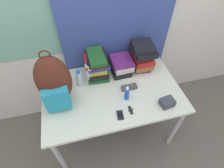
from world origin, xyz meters
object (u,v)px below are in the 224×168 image
backpack (54,83)px  sunglasses_case (129,87)px  camera_pouch (167,102)px  water_bottle (79,79)px  cell_phone (120,115)px  wristwatch (131,110)px  book_stack_left (97,65)px  sunscreen_bottle (127,94)px  book_stack_center (121,65)px  sports_bottle (90,73)px  book_stack_right (142,56)px

backpack → sunglasses_case: 0.69m
backpack → camera_pouch: bearing=-17.4°
water_bottle → cell_phone: bearing=-56.8°
sunglasses_case → wristwatch: (-0.06, -0.24, -0.01)m
book_stack_left → sunscreen_bottle: (0.20, -0.37, -0.06)m
book_stack_center → cell_phone: (-0.16, -0.54, -0.06)m
book_stack_center → book_stack_left: bearing=-178.7°
book_stack_left → camera_pouch: book_stack_left is taller
book_stack_left → water_bottle: 0.22m
sunglasses_case → wristwatch: bearing=-104.7°
water_bottle → book_stack_center: bearing=13.5°
book_stack_center → wristwatch: bearing=-96.3°
book_stack_center → cell_phone: book_stack_center is taller
book_stack_center → sunglasses_case: size_ratio=1.86×
book_stack_left → sports_bottle: 0.11m
sports_bottle → sunscreen_bottle: bearing=-47.5°
book_stack_right → wristwatch: (-0.28, -0.51, -0.15)m
cell_phone → sunscreen_bottle: bearing=57.2°
sunscreen_bottle → camera_pouch: sunscreen_bottle is taller
book_stack_right → sunscreen_bottle: 0.47m
backpack → sunglasses_case: backpack is taller
book_stack_center → wristwatch: size_ratio=3.24×
cell_phone → book_stack_center: bearing=73.7°
camera_pouch → wristwatch: 0.33m
book_stack_right → sunglasses_case: size_ratio=1.95×
sunglasses_case → sunscreen_bottle: bearing=-119.3°
water_bottle → camera_pouch: size_ratio=1.45×
sports_bottle → wristwatch: 0.53m
book_stack_right → water_bottle: (-0.67, -0.10, -0.06)m
book_stack_right → cell_phone: size_ratio=3.19×
book_stack_left → sunscreen_bottle: 0.43m
wristwatch → sunscreen_bottle: bearing=88.9°
sports_bottle → sunglasses_case: 0.40m
sunscreen_bottle → book_stack_center: bearing=81.9°
water_bottle → sunscreen_bottle: (0.39, -0.27, -0.02)m
backpack → sunscreen_bottle: size_ratio=3.63×
sunscreen_bottle → sunglasses_case: bearing=60.7°
cell_phone → book_stack_left: bearing=99.7°
backpack → book_stack_center: backpack is taller
book_stack_left → sunglasses_case: bearing=-45.7°
sunglasses_case → book_stack_right: bearing=50.5°
book_stack_right → sunglasses_case: book_stack_right is taller
book_stack_left → cell_phone: bearing=-80.3°
sunglasses_case → camera_pouch: (0.26, -0.27, 0.02)m
book_stack_left → wristwatch: book_stack_left is taller
backpack → water_bottle: backpack is taller
sunscreen_bottle → water_bottle: bearing=144.9°
cell_phone → water_bottle: bearing=123.2°
book_stack_center → book_stack_right: (0.23, -0.01, 0.08)m
sunscreen_bottle → cell_phone: sunscreen_bottle is taller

